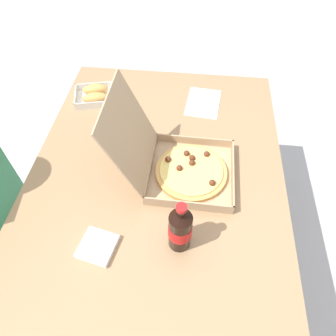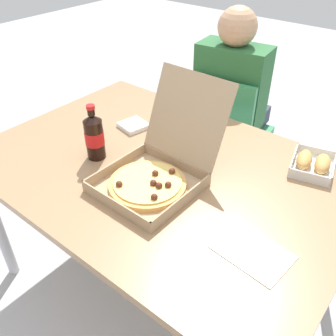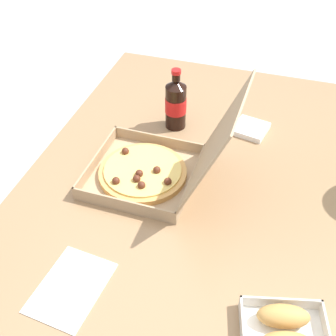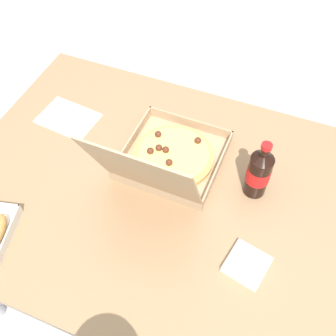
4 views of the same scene
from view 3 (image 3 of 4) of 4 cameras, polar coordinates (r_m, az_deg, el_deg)
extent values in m
plane|color=#B2B2B7|center=(1.95, 1.95, -16.65)|extent=(10.00, 10.00, 0.00)
cube|color=#997551|center=(1.40, 2.60, -1.39)|extent=(1.42, 0.98, 0.03)
cylinder|color=#B7B7BC|center=(2.20, -3.92, 4.92)|extent=(0.05, 0.05, 0.69)
cylinder|color=#B7B7BC|center=(2.10, 18.21, 0.59)|extent=(0.05, 0.05, 0.69)
cube|color=tan|center=(1.38, -3.25, -0.97)|extent=(0.32, 0.32, 0.01)
cube|color=tan|center=(1.42, -9.20, 1.06)|extent=(0.32, 0.01, 0.04)
cube|color=tan|center=(1.48, -1.15, 3.58)|extent=(0.01, 0.32, 0.04)
cube|color=tan|center=(1.27, -5.79, -4.76)|extent=(0.01, 0.32, 0.04)
cube|color=tan|center=(1.33, 3.01, -1.66)|extent=(0.32, 0.01, 0.04)
cube|color=tan|center=(1.21, 6.22, 3.44)|extent=(0.32, 0.13, 0.30)
cylinder|color=tan|center=(1.38, -3.27, -0.60)|extent=(0.27, 0.27, 0.02)
cylinder|color=#EAC666|center=(1.37, -3.29, -0.23)|extent=(0.24, 0.24, 0.01)
sphere|color=#562819|center=(1.34, -3.73, -0.71)|extent=(0.02, 0.02, 0.02)
sphere|color=#562819|center=(1.33, -4.07, -1.41)|extent=(0.02, 0.02, 0.02)
sphere|color=#562819|center=(1.35, -1.45, -0.26)|extent=(0.02, 0.02, 0.02)
sphere|color=#562819|center=(1.31, -0.04, -1.74)|extent=(0.02, 0.02, 0.02)
sphere|color=#562819|center=(1.33, -6.72, -1.65)|extent=(0.02, 0.02, 0.02)
sphere|color=#562819|center=(1.43, -5.51, 2.17)|extent=(0.02, 0.02, 0.02)
sphere|color=#562819|center=(1.30, -3.43, -2.22)|extent=(0.02, 0.02, 0.02)
cube|color=white|center=(1.09, 14.61, -20.26)|extent=(0.19, 0.22, 0.00)
cube|color=silver|center=(1.05, 9.57, -19.84)|extent=(0.15, 0.04, 0.03)
cube|color=silver|center=(1.09, 19.83, -19.52)|extent=(0.15, 0.04, 0.03)
cube|color=silver|center=(1.10, 14.28, -16.46)|extent=(0.05, 0.19, 0.03)
ellipsoid|color=tan|center=(1.08, 14.64, -18.00)|extent=(0.08, 0.13, 0.05)
cylinder|color=black|center=(1.54, 1.00, 7.87)|extent=(0.07, 0.07, 0.16)
cone|color=black|center=(1.50, 1.04, 10.82)|extent=(0.07, 0.07, 0.02)
cylinder|color=black|center=(1.48, 1.05, 11.65)|extent=(0.03, 0.03, 0.02)
cylinder|color=red|center=(1.47, 1.06, 12.31)|extent=(0.03, 0.03, 0.01)
cylinder|color=red|center=(1.54, 1.00, 8.12)|extent=(0.07, 0.07, 0.06)
cube|color=white|center=(1.15, -12.39, -14.80)|extent=(0.22, 0.17, 0.00)
cube|color=white|center=(1.59, 10.60, 4.99)|extent=(0.13, 0.13, 0.02)
camera|label=1|loc=(1.71, 6.64, 41.65)|focal=32.86mm
camera|label=2|loc=(1.16, -63.02, 14.77)|focal=39.51mm
camera|label=4|loc=(1.32, 46.95, 37.71)|focal=42.52mm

